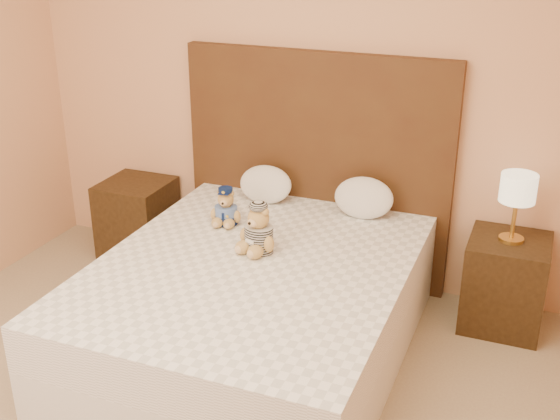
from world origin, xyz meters
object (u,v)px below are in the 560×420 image
(teddy_prisoner, at_px, (259,228))
(pillow_right, at_px, (364,196))
(pillow_left, at_px, (266,183))
(lamp, at_px, (518,192))
(bed, at_px, (254,307))
(teddy_police, at_px, (226,206))
(nightstand_left, at_px, (138,219))
(nightstand_right, at_px, (505,283))

(teddy_prisoner, xyz_separation_m, pillow_right, (0.40, 0.69, -0.01))
(pillow_left, bearing_deg, lamp, -1.12)
(bed, xyz_separation_m, lamp, (1.25, 0.80, 0.57))
(bed, bearing_deg, teddy_police, 131.07)
(nightstand_left, bearing_deg, nightstand_right, 0.00)
(nightstand_right, relative_size, teddy_police, 2.42)
(nightstand_right, distance_m, teddy_prisoner, 1.49)
(nightstand_left, distance_m, nightstand_right, 2.50)
(lamp, distance_m, teddy_prisoner, 1.45)
(bed, distance_m, pillow_right, 1.00)
(pillow_right, bearing_deg, teddy_prisoner, -120.12)
(bed, height_order, nightstand_right, same)
(bed, xyz_separation_m, nightstand_left, (-1.25, 0.80, -0.00))
(nightstand_right, relative_size, teddy_prisoner, 2.02)
(teddy_police, xyz_separation_m, pillow_right, (0.72, 0.42, 0.02))
(teddy_police, relative_size, pillow_left, 0.64)
(nightstand_left, height_order, lamp, lamp)
(bed, distance_m, pillow_left, 0.96)
(lamp, distance_m, pillow_left, 1.54)
(lamp, bearing_deg, nightstand_left, 180.00)
(teddy_police, bearing_deg, nightstand_right, 5.87)
(nightstand_right, xyz_separation_m, pillow_right, (-0.88, 0.03, 0.40))
(bed, xyz_separation_m, teddy_police, (-0.35, 0.41, 0.39))
(nightstand_left, distance_m, teddy_prisoner, 1.45)
(nightstand_left, relative_size, lamp, 1.38)
(teddy_prisoner, bearing_deg, nightstand_right, 45.08)
(nightstand_right, bearing_deg, nightstand_left, 180.00)
(bed, xyz_separation_m, teddy_prisoner, (-0.03, 0.14, 0.41))
(nightstand_left, xyz_separation_m, teddy_prisoner, (1.22, -0.66, 0.41))
(nightstand_left, relative_size, pillow_left, 1.56)
(bed, bearing_deg, pillow_right, 65.93)
(lamp, height_order, pillow_left, lamp)
(nightstand_right, xyz_separation_m, teddy_prisoner, (-1.28, -0.66, 0.41))
(teddy_police, bearing_deg, lamp, 5.87)
(bed, relative_size, nightstand_left, 3.64)
(nightstand_left, xyz_separation_m, lamp, (2.50, 0.00, 0.57))
(nightstand_left, height_order, nightstand_right, same)
(nightstand_right, relative_size, lamp, 1.38)
(bed, xyz_separation_m, pillow_right, (0.37, 0.83, 0.40))
(pillow_left, bearing_deg, pillow_right, 0.00)
(nightstand_left, bearing_deg, bed, -32.62)
(bed, distance_m, lamp, 1.59)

